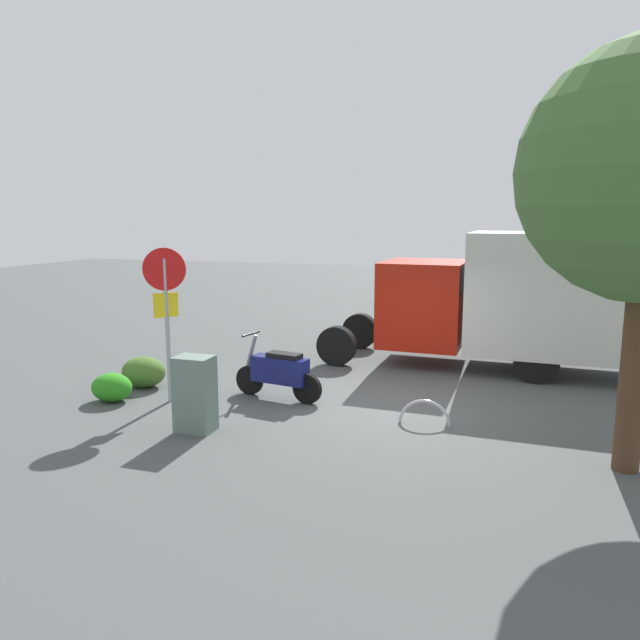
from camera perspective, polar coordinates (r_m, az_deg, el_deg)
name	(u,v)px	position (r m, az deg, el deg)	size (l,w,h in m)	color
ground_plane	(394,406)	(10.96, 7.06, -8.08)	(60.00, 60.00, 0.00)	#484C4B
box_truck_near	(515,296)	(13.72, 17.99, 2.17)	(7.10, 2.45, 3.02)	black
motorcycle	(279,372)	(11.15, -3.90, -4.94)	(1.80, 0.64, 1.20)	black
stop_sign	(166,301)	(11.07, -14.41, 1.78)	(0.71, 0.33, 2.81)	#9E9EA3
utility_cabinet	(195,394)	(9.71, -11.78, -6.87)	(0.59, 0.44, 1.20)	slate
bike_rack_hoop	(424,424)	(10.10, 9.86, -9.73)	(0.85, 0.85, 0.05)	#B7B7BC
shrub_near_sign	(112,387)	(11.71, -19.14, -6.06)	(0.76, 0.62, 0.52)	#2B891B
shrub_mid_verge	(144,372)	(12.46, -16.38, -4.75)	(0.89, 0.73, 0.61)	#436727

